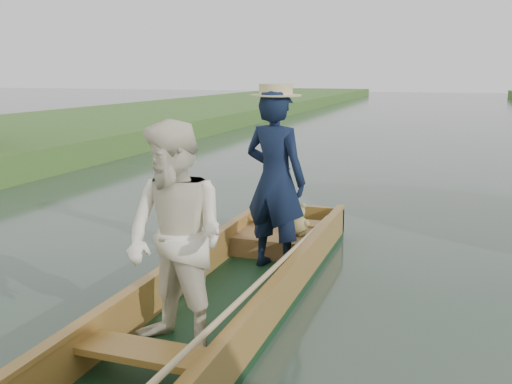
% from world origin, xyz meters
% --- Properties ---
extents(ground, '(120.00, 120.00, 0.00)m').
position_xyz_m(ground, '(0.00, 0.00, 0.00)').
color(ground, '#283D30').
rests_on(ground, ground).
extents(trees_far, '(21.12, 5.33, 4.15)m').
position_xyz_m(trees_far, '(-0.02, 2.61, 2.34)').
color(trees_far, '#47331E').
rests_on(trees_far, ground).
extents(punt, '(1.12, 5.02, 1.99)m').
position_xyz_m(punt, '(0.02, -0.08, 0.66)').
color(punt, '#133319').
rests_on(punt, ground).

